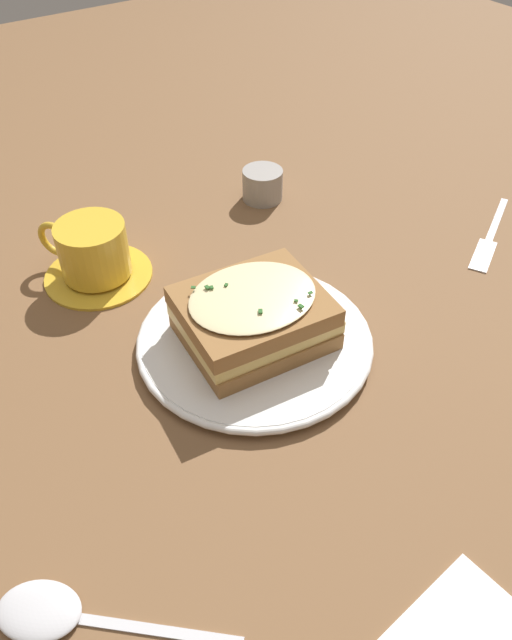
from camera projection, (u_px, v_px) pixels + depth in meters
name	position (u px, v px, depth m)	size (l,w,h in m)	color
ground_plane	(246.00, 350.00, 0.66)	(2.40, 2.40, 0.00)	brown
dinner_plate	(256.00, 342.00, 0.66)	(0.25, 0.25, 0.01)	white
sandwich	(256.00, 318.00, 0.63)	(0.16, 0.13, 0.06)	olive
teacup_with_saucer	(93.00, 254.00, 0.73)	(0.13, 0.13, 0.07)	gold
fork	(489.00, 241.00, 0.80)	(0.17, 0.10, 0.00)	silver
spoon	(52.00, 613.00, 0.45)	(0.15, 0.14, 0.01)	silver
condiment_pot	(263.00, 185.00, 0.87)	(0.06, 0.06, 0.04)	gray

